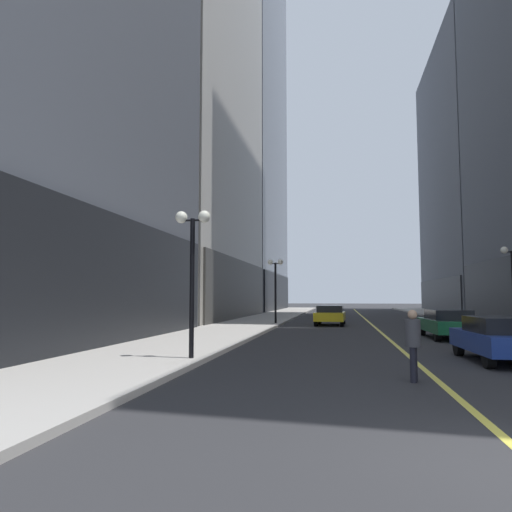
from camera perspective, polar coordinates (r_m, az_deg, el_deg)
The scene contains 13 objects.
ground_plane at distance 41.00m, azimuth 12.90°, elevation -7.37°, with size 200.00×200.00×0.00m, color #2D2D30.
sidewalk_left at distance 41.39m, azimuth 1.32°, elevation -7.36°, with size 4.50×78.00×0.15m, color #ADA8A0.
sidewalk_right at distance 42.25m, azimuth 24.22°, elevation -6.89°, with size 4.50×78.00×0.15m, color #ADA8A0.
lane_centre_stripe at distance 41.00m, azimuth 12.90°, elevation -7.37°, with size 0.16×70.00×0.01m, color #E5D64C.
building_left_mid at distance 46.63m, azimuth -8.34°, elevation 19.31°, with size 10.40×24.00×42.08m.
building_left_far at distance 73.76m, azimuth -3.65°, elevation 18.40°, with size 15.26×26.00×62.12m.
building_right_far at distance 70.15m, azimuth 24.99°, elevation 8.35°, with size 11.68×26.00×34.86m.
car_blue at distance 16.01m, azimuth 26.97°, elevation -8.56°, with size 2.01×4.19×1.32m.
car_green at distance 23.96m, azimuth 21.60°, elevation -7.33°, with size 1.90×4.80×1.32m.
car_yellow at distance 33.27m, azimuth 8.75°, elevation -6.82°, with size 2.09×4.17×1.32m.
pedestrian_with_orange_bag at distance 11.60m, azimuth 18.03°, elevation -9.39°, with size 0.42×0.42×1.61m.
street_lamp_left_near at distance 14.27m, azimuth -7.51°, elevation 0.65°, with size 1.06×0.36×4.43m.
street_lamp_left_far at distance 32.61m, azimuth 2.31°, elevation -2.45°, with size 1.06×0.36×4.43m.
Camera 1 is at (-2.18, -5.90, 1.90)m, focal length 33.93 mm.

